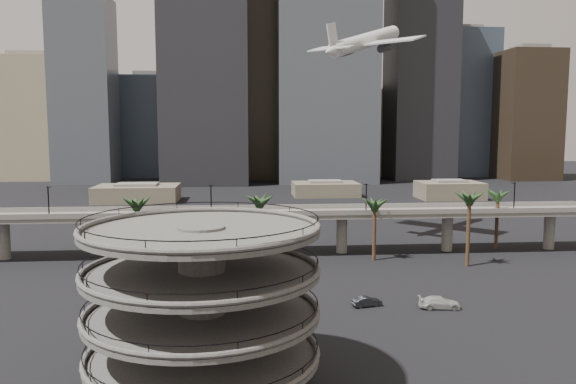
{
  "coord_description": "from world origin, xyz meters",
  "views": [
    {
      "loc": [
        -9.28,
        -55.67,
        25.34
      ],
      "look_at": [
        -2.23,
        28.0,
        15.66
      ],
      "focal_mm": 35.0,
      "sensor_mm": 36.0,
      "label": 1
    }
  ],
  "objects": [
    {
      "name": "airborne_jet",
      "position": [
        18.77,
        71.2,
        44.49
      ],
      "size": [
        24.74,
        24.96,
        11.33
      ],
      "rotation": [
        0.0,
        -0.27,
        0.79
      ],
      "color": "silver",
      "rests_on": "ground"
    },
    {
      "name": "skyline",
      "position": [
        15.11,
        217.08,
        47.9
      ],
      "size": [
        269.0,
        86.0,
        130.87
      ],
      "color": "gray",
      "rests_on": "ground"
    },
    {
      "name": "car_b",
      "position": [
        8.41,
        20.56,
        0.7
      ],
      "size": [
        4.49,
        2.37,
        1.41
      ],
      "primitive_type": "imported",
      "rotation": [
        0.0,
        0.0,
        1.79
      ],
      "color": "black",
      "rests_on": "ground"
    },
    {
      "name": "parking_ramp",
      "position": [
        -13.0,
        -4.0,
        9.84
      ],
      "size": [
        22.2,
        22.2,
        17.35
      ],
      "color": "#484543",
      "rests_on": "ground"
    },
    {
      "name": "car_a",
      "position": [
        -2.05,
        19.79,
        0.78
      ],
      "size": [
        4.92,
        3.38,
        1.55
      ],
      "primitive_type": "imported",
      "rotation": [
        0.0,
        0.0,
        1.2
      ],
      "color": "red",
      "rests_on": "ground"
    },
    {
      "name": "car_c",
      "position": [
        18.43,
        18.86,
        0.84
      ],
      "size": [
        5.99,
        2.93,
        1.68
      ],
      "primitive_type": "imported",
      "rotation": [
        0.0,
        0.0,
        1.47
      ],
      "color": "#B8B8B4",
      "rests_on": "ground"
    },
    {
      "name": "ground",
      "position": [
        0.0,
        0.0,
        0.0
      ],
      "size": [
        700.0,
        700.0,
        0.0
      ],
      "primitive_type": "plane",
      "color": "black",
      "rests_on": "ground"
    },
    {
      "name": "overpass",
      "position": [
        0.0,
        55.0,
        7.34
      ],
      "size": [
        130.0,
        9.3,
        14.7
      ],
      "color": "#69645D",
      "rests_on": "ground"
    },
    {
      "name": "palm_trees",
      "position": [
        11.58,
        47.18,
        11.3
      ],
      "size": [
        76.4,
        18.4,
        14.0
      ],
      "color": "#4E3321",
      "rests_on": "ground"
    },
    {
      "name": "low_buildings",
      "position": [
        6.89,
        142.3,
        2.86
      ],
      "size": [
        135.0,
        27.5,
        6.8
      ],
      "color": "brown",
      "rests_on": "ground"
    }
  ]
}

